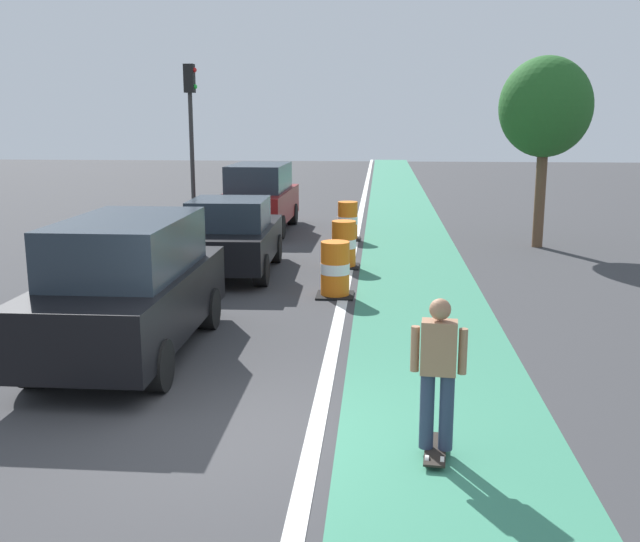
{
  "coord_description": "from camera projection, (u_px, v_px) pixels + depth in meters",
  "views": [
    {
      "loc": [
        1.58,
        -7.48,
        3.49
      ],
      "look_at": [
        0.66,
        3.73,
        1.1
      ],
      "focal_mm": 41.28,
      "sensor_mm": 36.0,
      "label": 1
    }
  ],
  "objects": [
    {
      "name": "bike_lane_strip",
      "position": [
        410.0,
        248.0,
        19.65
      ],
      "size": [
        2.5,
        80.0,
        0.01
      ],
      "primitive_type": "cube",
      "color": "#387F60",
      "rests_on": "ground"
    },
    {
      "name": "lane_divider_stripe",
      "position": [
        354.0,
        247.0,
        19.77
      ],
      "size": [
        0.2,
        80.0,
        0.01
      ],
      "primitive_type": "cube",
      "color": "silver",
      "rests_on": "ground"
    },
    {
      "name": "parked_suv_nearest",
      "position": [
        129.0,
        286.0,
        10.74
      ],
      "size": [
        1.92,
        4.6,
        2.04
      ],
      "color": "black",
      "rests_on": "ground"
    },
    {
      "name": "traffic_barrel_front",
      "position": [
        335.0,
        270.0,
        14.34
      ],
      "size": [
        0.73,
        0.73,
        1.09
      ],
      "color": "orange",
      "rests_on": "ground"
    },
    {
      "name": "parked_sedan_second",
      "position": [
        231.0,
        237.0,
        16.37
      ],
      "size": [
        2.01,
        4.15,
        1.7
      ],
      "color": "black",
      "rests_on": "ground"
    },
    {
      "name": "parked_suv_third",
      "position": [
        260.0,
        197.0,
        22.45
      ],
      "size": [
        1.97,
        4.63,
        2.04
      ],
      "color": "maroon",
      "rests_on": "ground"
    },
    {
      "name": "street_tree_sidewalk",
      "position": [
        545.0,
        108.0,
        19.13
      ],
      "size": [
        2.4,
        2.4,
        5.0
      ],
      "color": "brown",
      "rests_on": "ground"
    },
    {
      "name": "traffic_light_corner",
      "position": [
        191.0,
        115.0,
        23.89
      ],
      "size": [
        0.41,
        0.32,
        5.1
      ],
      "color": "#2D2D2D",
      "rests_on": "ground"
    },
    {
      "name": "skateboarder_on_lane",
      "position": [
        438.0,
        372.0,
        7.51
      ],
      "size": [
        0.57,
        0.82,
        1.69
      ],
      "color": "black",
      "rests_on": "ground"
    },
    {
      "name": "traffic_barrel_back",
      "position": [
        348.0,
        221.0,
        20.91
      ],
      "size": [
        0.73,
        0.73,
        1.09
      ],
      "color": "orange",
      "rests_on": "ground"
    },
    {
      "name": "traffic_barrel_mid",
      "position": [
        344.0,
        245.0,
        17.12
      ],
      "size": [
        0.73,
        0.73,
        1.09
      ],
      "color": "orange",
      "rests_on": "ground"
    },
    {
      "name": "ground_plane",
      "position": [
        233.0,
        437.0,
        8.14
      ],
      "size": [
        100.0,
        100.0,
        0.0
      ],
      "primitive_type": "plane",
      "color": "#38383A"
    }
  ]
}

